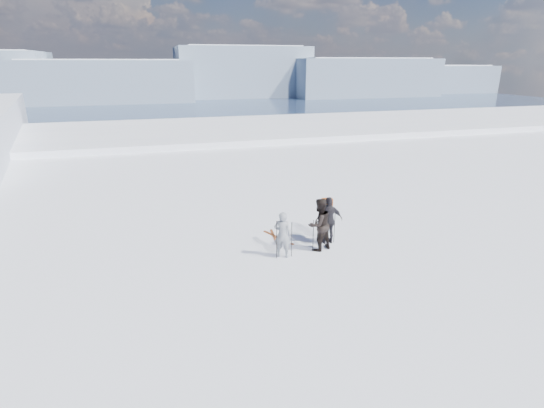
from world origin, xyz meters
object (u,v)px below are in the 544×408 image
Objects in this scene: skis_loose at (277,238)px; skier_grey at (283,235)px; skier_dark at (319,225)px; skier_pack at (329,220)px.

skier_grey is at bearing -99.77° from skis_loose.
skier_dark is at bearing -143.37° from skier_grey.
skier_pack is at bearing -132.93° from skier_grey.
skier_pack is (0.57, 0.46, -0.07)m from skier_dark.
skier_grey is 0.86× the size of skier_dark.
skier_pack reaches higher than skier_grey.
skier_dark reaches higher than skier_grey.
skis_loose is (-1.14, 1.40, -0.94)m from skier_dark.
skier_dark is (1.41, 0.20, 0.14)m from skier_grey.
skier_dark reaches higher than skis_loose.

